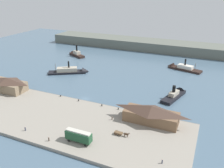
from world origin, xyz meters
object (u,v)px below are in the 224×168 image
Objects in this scene: ferry_approaching_west at (76,54)px; pedestrian_by_tram at (49,139)px; mooring_post_west at (61,96)px; ferry_moored_west at (181,68)px; ferry_departing_north at (176,94)px; mooring_post_center_east at (118,109)px; ferry_shed_east_terminal at (8,84)px; ferry_shed_central_terminal at (151,114)px; street_tram at (78,136)px; mooring_post_east at (79,100)px; ferry_outer_harbor at (72,71)px; pedestrian_at_waters_edge at (25,129)px; pedestrian_walking_west at (112,118)px; mooring_post_center_west at (102,105)px; horse_cart at (121,133)px; pedestrian_near_west_shed at (162,162)px.

pedestrian_by_tram is at bearing -62.86° from ferry_approaching_west.
ferry_moored_west reaches higher than mooring_post_west.
mooring_post_center_east is at bearing -127.67° from ferry_departing_north.
ferry_approaching_west is at bearing 133.05° from mooring_post_center_east.
mooring_post_center_east is 0.04× the size of ferry_moored_west.
ferry_shed_east_terminal is 11.84× the size of pedestrian_by_tram.
ferry_shed_central_terminal is 16.82m from mooring_post_center_east.
ferry_approaching_west is (-82.52, 75.26, -3.33)m from ferry_shed_central_terminal.
mooring_post_east is (-16.87, 27.62, -2.19)m from street_tram.
mooring_post_center_east is 0.04× the size of ferry_outer_harbor.
ferry_shed_central_terminal is 2.29× the size of street_tram.
street_tram is at bearing -45.55° from mooring_post_west.
pedestrian_by_tram is 1.86× the size of mooring_post_west.
pedestrian_at_waters_edge is (-42.24, -25.73, -2.86)m from ferry_shed_central_terminal.
pedestrian_walking_west is 0.08× the size of ferry_departing_north.
ferry_shed_central_terminal reaches higher than pedestrian_walking_west.
pedestrian_at_waters_edge is 68.35m from ferry_outer_harbor.
ferry_approaching_west is (-58.33, 71.24, -0.12)m from mooring_post_center_west.
street_tram reaches higher than horse_cart.
ferry_approaching_west reaches higher than street_tram.
horse_cart is 11.47m from pedestrian_walking_west.
ferry_departing_north reaches higher than pedestrian_at_waters_edge.
street_tram is at bearing -101.55° from ferry_moored_west.
ferry_outer_harbor is at bearing 172.90° from ferry_departing_north.
mooring_post_center_east is 1.00× the size of mooring_post_center_west.
ferry_departing_north is (41.48, 26.91, -0.47)m from mooring_post_east.
ferry_moored_west is at bearing 73.55° from pedestrian_by_tram.
mooring_post_west is 78.76m from ferry_approaching_west.
ferry_shed_east_terminal is 2.03× the size of street_tram.
ferry_shed_central_terminal is at bearing 31.35° from pedestrian_at_waters_edge.
pedestrian_at_waters_edge is at bearing -148.65° from ferry_shed_central_terminal.
mooring_post_center_east is 34.05m from ferry_departing_north.
pedestrian_at_waters_edge is 109.78m from ferry_moored_west.
mooring_post_center_east is at bearing 3.79° from ferry_shed_east_terminal.
ferry_moored_west is (47.92, 70.71, -0.49)m from mooring_post_west.
street_tram is 27.98m from mooring_post_center_west.
ferry_approaching_west reaches higher than mooring_post_west.
pedestrian_walking_west is at bearing -118.80° from ferry_departing_north.
pedestrian_walking_west is at bearing -83.87° from mooring_post_center_east.
horse_cart is 3.59× the size of pedestrian_by_tram.
mooring_post_center_west is at bearing 170.57° from ferry_shed_central_terminal.
ferry_shed_east_terminal is 1.10× the size of ferry_approaching_west.
ferry_outer_harbor is at bearing 136.12° from horse_cart.
mooring_post_center_east is at bearing -1.21° from mooring_post_west.
ferry_shed_central_terminal is at bearing -90.31° from ferry_moored_west.
ferry_shed_east_terminal is 89.97m from pedestrian_near_west_shed.
ferry_departing_north is at bearing 81.20° from ferry_shed_central_terminal.
horse_cart is at bearing -49.25° from pedestrian_walking_west.
ferry_outer_harbor is at bearing -61.24° from ferry_approaching_west.
pedestrian_walking_west is (4.78, 18.46, -1.88)m from street_tram.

